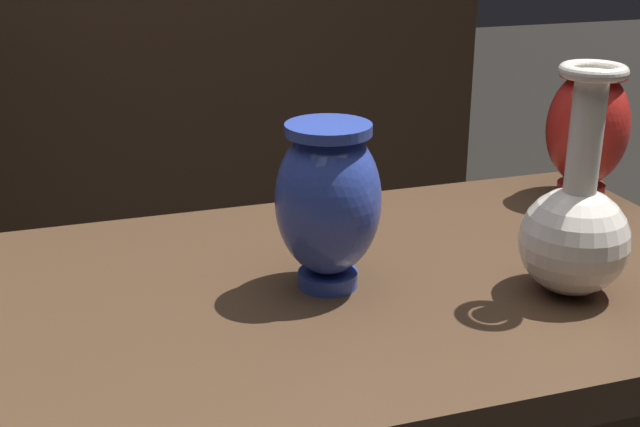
{
  "coord_description": "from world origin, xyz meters",
  "views": [
    {
      "loc": [
        -0.3,
        -0.94,
        1.27
      ],
      "look_at": [
        0.01,
        -0.0,
        0.9
      ],
      "focal_mm": 46.93,
      "sensor_mm": 36.0,
      "label": 1
    }
  ],
  "objects": [
    {
      "name": "vase_centerpiece",
      "position": [
        0.02,
        -0.01,
        0.92
      ],
      "size": [
        0.13,
        0.13,
        0.22
      ],
      "color": "#2D429E",
      "rests_on": "display_plinth"
    },
    {
      "name": "back_display_shelf",
      "position": [
        0.0,
        2.2,
        0.49
      ],
      "size": [
        2.6,
        0.4,
        0.99
      ],
      "color": "#382619",
      "rests_on": "ground_plane"
    },
    {
      "name": "vase_tall_behind",
      "position": [
        0.54,
        0.2,
        0.92
      ],
      "size": [
        0.14,
        0.14,
        0.22
      ],
      "color": "red",
      "rests_on": "display_plinth"
    },
    {
      "name": "vase_left_accent",
      "position": [
        0.31,
        -0.12,
        0.89
      ],
      "size": [
        0.14,
        0.14,
        0.29
      ],
      "color": "silver",
      "rests_on": "display_plinth"
    }
  ]
}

